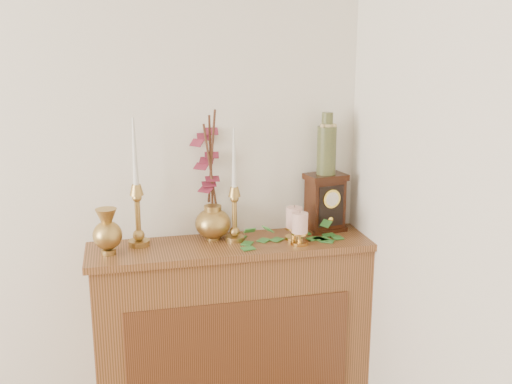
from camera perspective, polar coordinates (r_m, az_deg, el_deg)
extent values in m
cube|color=brown|center=(2.79, -2.17, -14.18)|extent=(1.20, 0.30, 0.90)
cube|color=brown|center=(2.69, -1.52, -16.53)|extent=(0.96, 0.01, 0.63)
cube|color=brown|center=(2.61, -2.26, -5.15)|extent=(1.24, 0.34, 0.03)
cylinder|color=#B48D48|center=(2.61, -11.07, -4.76)|extent=(0.09, 0.09, 0.02)
sphere|color=#B48D48|center=(2.60, -11.11, -4.05)|extent=(0.05, 0.05, 0.05)
cylinder|color=#B48D48|center=(2.58, -11.19, -2.37)|extent=(0.02, 0.02, 0.16)
sphere|color=#B48D48|center=(2.55, -11.28, -0.53)|extent=(0.04, 0.04, 0.04)
cone|color=#B48D48|center=(2.55, -11.32, 0.21)|extent=(0.06, 0.06, 0.05)
cone|color=silver|center=(2.51, -11.49, 3.74)|extent=(0.03, 0.03, 0.28)
cylinder|color=#B48D48|center=(2.62, -2.04, -4.44)|extent=(0.08, 0.08, 0.02)
sphere|color=#B48D48|center=(2.61, -2.04, -3.80)|extent=(0.05, 0.05, 0.05)
cylinder|color=#B48D48|center=(2.59, -2.06, -2.28)|extent=(0.02, 0.02, 0.14)
sphere|color=#B48D48|center=(2.57, -2.07, -0.63)|extent=(0.04, 0.04, 0.04)
cone|color=#B48D48|center=(2.56, -2.08, 0.04)|extent=(0.05, 0.05, 0.04)
cone|color=silver|center=(2.53, -2.11, 3.20)|extent=(0.02, 0.02, 0.26)
cylinder|color=#B48D48|center=(2.53, -13.87, -5.54)|extent=(0.06, 0.06, 0.02)
sphere|color=#B48D48|center=(2.51, -13.96, -4.02)|extent=(0.12, 0.12, 0.12)
cone|color=#B48D48|center=(2.49, -14.07, -2.24)|extent=(0.09, 0.09, 0.06)
cylinder|color=#B48D48|center=(2.65, -4.09, -4.39)|extent=(0.07, 0.07, 0.01)
ellipsoid|color=#B48D48|center=(2.63, -4.12, -3.01)|extent=(0.16, 0.16, 0.13)
cylinder|color=#B48D48|center=(2.61, -4.15, -1.60)|extent=(0.08, 0.08, 0.03)
cylinder|color=#472819|center=(2.57, -4.41, 2.51)|extent=(0.07, 0.08, 0.37)
cylinder|color=#472819|center=(2.57, -4.33, 2.89)|extent=(0.03, 0.08, 0.41)
cylinder|color=#472819|center=(2.57, -4.25, 3.27)|extent=(0.02, 0.15, 0.43)
cylinder|color=gold|center=(2.58, 4.16, -4.85)|extent=(0.08, 0.08, 0.01)
cylinder|color=gold|center=(2.58, 4.17, -4.36)|extent=(0.02, 0.02, 0.03)
cylinder|color=gold|center=(2.57, 4.18, -3.94)|extent=(0.07, 0.07, 0.01)
cylinder|color=#FDE4C6|center=(2.55, 4.20, -2.93)|extent=(0.07, 0.07, 0.09)
cylinder|color=#472819|center=(2.54, 4.22, -1.92)|extent=(0.00, 0.00, 0.01)
cylinder|color=gold|center=(2.65, 3.62, -4.37)|extent=(0.08, 0.08, 0.01)
cylinder|color=gold|center=(2.64, 3.63, -3.87)|extent=(0.02, 0.02, 0.04)
cylinder|color=gold|center=(2.63, 3.64, -3.44)|extent=(0.08, 0.08, 0.01)
cylinder|color=#FDE4C6|center=(2.62, 3.65, -2.42)|extent=(0.07, 0.07, 0.09)
cylinder|color=#472819|center=(2.60, 3.67, -1.38)|extent=(0.00, 0.00, 0.01)
cube|color=#30732B|center=(2.55, 2.05, -5.13)|extent=(0.06, 0.07, 0.00)
cube|color=#30732B|center=(2.65, 3.51, -4.42)|extent=(0.07, 0.07, 0.00)
cube|color=#30732B|center=(2.55, 1.82, -5.15)|extent=(0.04, 0.05, 0.00)
cube|color=#30732B|center=(2.68, 4.17, -4.17)|extent=(0.07, 0.07, 0.00)
cube|color=#30732B|center=(2.60, 0.80, -4.74)|extent=(0.07, 0.07, 0.00)
cube|color=#30732B|center=(2.64, 3.10, -4.50)|extent=(0.07, 0.07, 0.00)
cube|color=#30732B|center=(2.71, 5.44, -4.04)|extent=(0.07, 0.07, 0.00)
cube|color=#30732B|center=(2.73, 4.46, -3.85)|extent=(0.05, 0.06, 0.00)
cube|color=#30732B|center=(2.71, 5.95, -4.05)|extent=(0.06, 0.05, 0.00)
cube|color=#30732B|center=(2.65, 1.74, -4.36)|extent=(0.07, 0.07, 0.00)
cube|color=#30732B|center=(2.63, 2.56, -4.53)|extent=(0.07, 0.07, 0.00)
cube|color=#30732B|center=(2.71, 3.12, -3.94)|extent=(0.07, 0.07, 0.00)
cube|color=#30732B|center=(2.57, -0.40, -4.99)|extent=(0.07, 0.07, 0.00)
cube|color=#30732B|center=(2.59, -0.59, -3.69)|extent=(0.04, 0.05, 0.03)
cube|color=#30732B|center=(2.53, 1.14, -3.56)|extent=(0.05, 0.06, 0.03)
cube|color=#30732B|center=(2.67, 6.68, -3.00)|extent=(0.05, 0.06, 0.03)
cube|color=black|center=(2.78, 6.51, -3.46)|extent=(0.20, 0.15, 0.02)
cube|color=black|center=(2.75, 6.58, -1.17)|extent=(0.18, 0.13, 0.23)
cube|color=black|center=(2.72, 6.66, 1.44)|extent=(0.20, 0.15, 0.03)
cube|color=black|center=(2.70, 7.16, -1.35)|extent=(0.12, 0.03, 0.19)
cylinder|color=yellow|center=(2.69, 7.23, -0.65)|extent=(0.09, 0.02, 0.09)
cylinder|color=silver|center=(2.69, 7.23, -0.65)|extent=(0.06, 0.02, 0.06)
sphere|color=yellow|center=(2.72, 7.09, -2.60)|extent=(0.03, 0.03, 0.03)
cylinder|color=#1B3728|center=(2.70, 6.73, 3.95)|extent=(0.09, 0.09, 0.21)
cylinder|color=#1B3728|center=(2.68, 6.81, 6.78)|extent=(0.05, 0.05, 0.07)
cylinder|color=tan|center=(2.68, 6.80, 6.30)|extent=(0.06, 0.06, 0.02)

